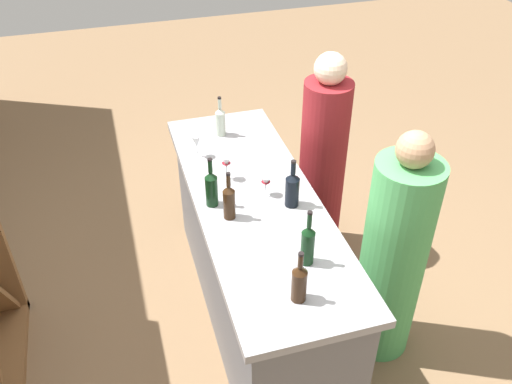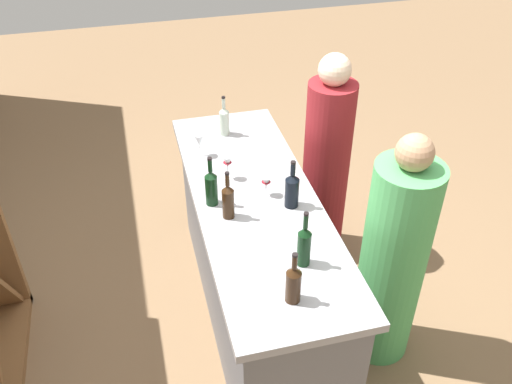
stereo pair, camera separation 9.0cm
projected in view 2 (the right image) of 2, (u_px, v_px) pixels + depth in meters
The scene contains 13 objects.
ground_plane at pixel (256, 313), 3.83m from camera, with size 12.00×12.00×0.00m, color #846647.
bar_counter at pixel (256, 260), 3.53m from camera, with size 2.11×0.71×0.99m.
wine_bottle_leftmost_amber_brown at pixel (293, 283), 2.54m from camera, with size 0.07×0.07×0.29m.
wine_bottle_second_left_dark_green at pixel (304, 245), 2.73m from camera, with size 0.07×0.07×0.33m.
wine_bottle_center_amber_brown at pixel (228, 200), 3.04m from camera, with size 0.07×0.07×0.30m.
wine_bottle_second_right_near_black at pixel (292, 189), 3.12m from camera, with size 0.08×0.08×0.30m.
wine_bottle_rightmost_dark_green at pixel (211, 187), 3.13m from camera, with size 0.07×0.07×0.31m.
wine_bottle_far_right_clear_pale at pixel (224, 120), 3.77m from camera, with size 0.07×0.07×0.29m.
wine_glass_near_left at pixel (266, 182), 3.22m from camera, with size 0.06×0.06×0.13m.
wine_glass_near_center at pixel (227, 163), 3.34m from camera, with size 0.06×0.06×0.16m.
wine_glass_near_right at pixel (199, 141), 3.55m from camera, with size 0.07×0.07×0.15m.
person_left_guest at pixel (326, 167), 3.95m from camera, with size 0.41×0.41×1.60m.
person_center_guest at pixel (393, 262), 3.20m from camera, with size 0.45×0.45×1.57m.
Camera 2 is at (-2.49, 0.63, 2.95)m, focal length 38.76 mm.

